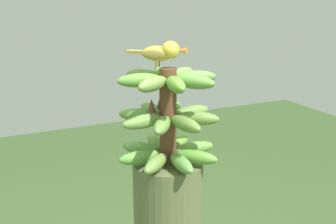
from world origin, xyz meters
The scene contains 2 objects.
banana_bunch centered at (0.00, 0.00, 1.30)m, with size 0.30×0.30×0.28m.
perched_bird centered at (-0.01, -0.01, 1.48)m, with size 0.13×0.14×0.08m.
Camera 1 is at (1.00, -0.47, 1.63)m, focal length 43.21 mm.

